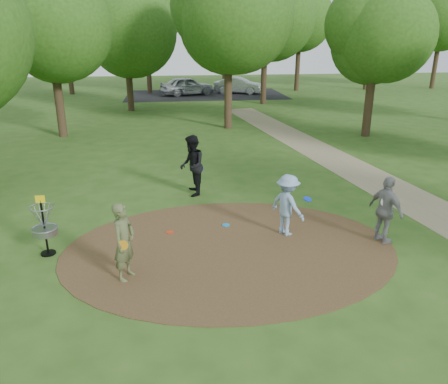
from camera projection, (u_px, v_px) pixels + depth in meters
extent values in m
plane|color=#2D5119|center=(230.00, 249.00, 11.05)|extent=(100.00, 100.00, 0.00)
cylinder|color=#47301C|center=(230.00, 248.00, 11.05)|extent=(8.40, 8.40, 0.02)
cube|color=#8C7A5B|center=(426.00, 207.00, 13.69)|extent=(7.55, 39.89, 0.01)
cube|color=black|center=(205.00, 95.00, 39.27)|extent=(14.00, 8.00, 0.01)
imported|color=#535C35|center=(124.00, 242.00, 9.44)|extent=(0.66, 0.77, 1.78)
cylinder|color=orange|center=(123.00, 245.00, 9.18)|extent=(0.22, 0.07, 0.22)
imported|color=#809FBF|center=(287.00, 205.00, 11.59)|extent=(1.12, 1.25, 1.68)
cylinder|color=#0B31CA|center=(307.00, 199.00, 11.62)|extent=(0.29, 0.29, 0.08)
imported|color=black|center=(192.00, 166.00, 14.45)|extent=(0.77, 0.99, 2.03)
cylinder|color=#0D1EEC|center=(200.00, 169.00, 14.54)|extent=(0.23, 0.09, 0.22)
imported|color=gray|center=(386.00, 210.00, 11.10)|extent=(0.79, 1.14, 1.79)
cylinder|color=silver|center=(384.00, 202.00, 10.98)|extent=(0.23, 0.11, 0.22)
cylinder|color=#1985CA|center=(226.00, 225.00, 12.36)|extent=(0.22, 0.22, 0.02)
cylinder|color=#B62F12|center=(170.00, 232.00, 11.90)|extent=(0.22, 0.22, 0.02)
imported|color=#B5B7BD|center=(187.00, 86.00, 38.67)|extent=(5.10, 3.33, 1.61)
imported|color=#B4B8BC|center=(239.00, 85.00, 39.81)|extent=(4.62, 3.11, 1.44)
cylinder|color=black|center=(45.00, 229.00, 10.57)|extent=(0.05, 0.05, 1.35)
cylinder|color=black|center=(48.00, 253.00, 10.79)|extent=(0.36, 0.36, 0.04)
cylinder|color=gray|center=(45.00, 231.00, 10.58)|extent=(0.60, 0.60, 0.16)
torus|color=gray|center=(45.00, 228.00, 10.56)|extent=(0.63, 0.63, 0.03)
torus|color=gray|center=(41.00, 207.00, 10.37)|extent=(0.58, 0.58, 0.02)
cube|color=yellow|center=(40.00, 199.00, 10.30)|extent=(0.22, 0.02, 0.18)
cylinder|color=#332316|center=(59.00, 100.00, 22.63)|extent=(0.44, 0.44, 3.80)
sphere|color=#274B14|center=(50.00, 31.00, 21.48)|extent=(5.32, 5.32, 5.32)
cylinder|color=#332316|center=(228.00, 91.00, 24.57)|extent=(0.44, 0.44, 4.18)
sphere|color=#274B14|center=(228.00, 20.00, 23.29)|extent=(6.08, 6.08, 6.08)
cylinder|color=#332316|center=(369.00, 102.00, 22.70)|extent=(0.44, 0.44, 3.61)
sphere|color=#274B14|center=(376.00, 39.00, 21.66)|extent=(4.64, 4.64, 4.64)
cylinder|color=#332316|center=(130.00, 86.00, 30.51)|extent=(0.44, 0.44, 3.42)
sphere|color=#274B14|center=(126.00, 35.00, 29.36)|extent=(6.04, 6.04, 6.04)
cylinder|color=#332316|center=(264.00, 75.00, 33.41)|extent=(0.44, 0.44, 4.37)
sphere|color=#274B14|center=(266.00, 20.00, 32.07)|extent=(6.38, 6.38, 6.38)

